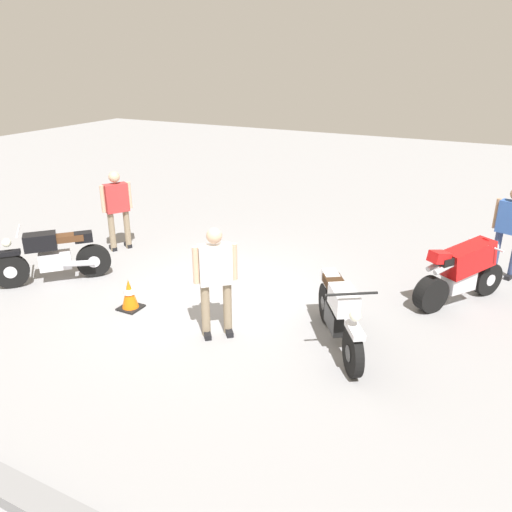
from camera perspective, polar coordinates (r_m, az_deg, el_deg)
The scene contains 8 objects.
ground_plane at distance 8.92m, azimuth -4.17°, elevation -4.71°, with size 40.00×40.00×0.00m, color gray.
motorcycle_silver_cruiser at distance 7.38m, azimuth 9.45°, elevation -6.41°, with size 1.25×1.81×1.09m.
motorcycle_black_cruiser at distance 10.03m, azimuth -22.09°, elevation 0.02°, with size 1.51×1.61×1.09m.
motorcycle_red_sportbike at distance 9.19m, azimuth 22.39°, elevation -1.50°, with size 1.28×1.70×1.14m.
person_in_blue_shirt at distance 10.55m, azimuth 26.89°, elevation 3.02°, with size 0.66×0.43×1.73m.
person_in_red_shirt at distance 11.16m, azimuth -15.46°, elevation 5.53°, with size 0.49×0.62×1.73m.
person_in_white_shirt at distance 7.39m, azimuth -4.60°, elevation -2.19°, with size 0.57×0.53×1.70m.
traffic_cone at distance 8.67m, azimuth -14.15°, elevation -4.26°, with size 0.36×0.36×0.53m.
Camera 1 is at (-4.20, 6.79, 3.98)m, focal length 35.31 mm.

